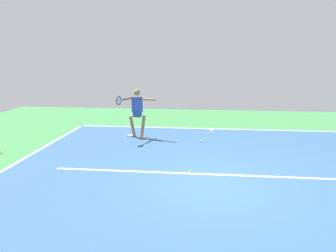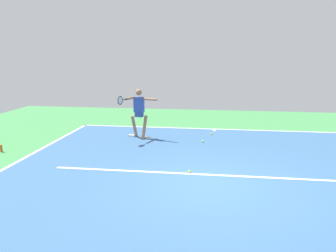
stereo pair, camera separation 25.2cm
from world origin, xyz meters
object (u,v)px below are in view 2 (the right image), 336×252
(tennis_ball_by_sideline, at_px, (203,141))
(water_bottle, at_px, (1,148))
(tennis_player, at_px, (139,110))
(tennis_ball_near_player, at_px, (189,171))
(tennis_ball_centre_court, at_px, (212,134))

(tennis_ball_by_sideline, relative_size, water_bottle, 0.30)
(tennis_player, relative_size, water_bottle, 7.92)
(tennis_ball_by_sideline, bearing_deg, tennis_ball_near_player, 85.94)
(tennis_ball_centre_court, relative_size, tennis_ball_near_player, 1.00)
(tennis_ball_centre_court, bearing_deg, tennis_ball_by_sideline, 75.95)
(tennis_ball_centre_court, height_order, tennis_ball_by_sideline, same)
(tennis_player, height_order, water_bottle, tennis_player)
(tennis_player, height_order, tennis_ball_by_sideline, tennis_player)
(water_bottle, bearing_deg, tennis_player, -148.78)
(tennis_player, xyz_separation_m, water_bottle, (3.75, 2.27, -0.88))
(tennis_player, bearing_deg, tennis_ball_by_sideline, -168.92)
(tennis_player, height_order, tennis_ball_near_player, tennis_player)
(tennis_ball_near_player, distance_m, water_bottle, 5.88)
(tennis_ball_centre_court, bearing_deg, water_bottle, 26.37)
(tennis_ball_by_sideline, bearing_deg, tennis_player, -7.10)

